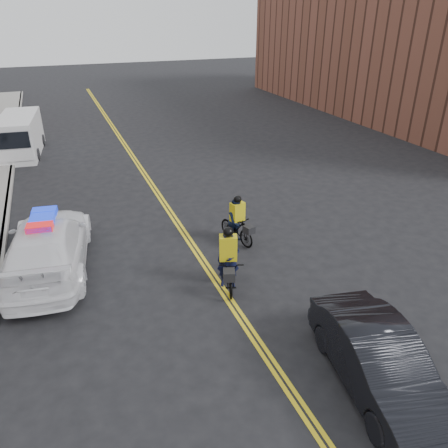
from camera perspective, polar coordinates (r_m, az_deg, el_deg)
ground at (r=11.89m, az=1.65°, el=-11.32°), size 120.00×120.00×0.00m
center_line_left at (r=18.50m, az=-8.30°, el=3.02°), size 0.10×60.00×0.01m
center_line_right at (r=18.54m, az=-7.82°, el=3.10°), size 0.10×60.00×0.01m
curb at (r=18.25m, az=-26.62°, el=0.23°), size 0.20×60.00×0.15m
building_across at (r=37.08m, az=24.35°, el=21.59°), size 12.00×30.00×11.00m
police_cruiser at (r=14.22m, az=-22.04°, el=-2.64°), size 3.07×5.90×1.79m
dark_sedan at (r=10.00m, az=19.60°, el=-16.63°), size 2.17×4.39×1.39m
cargo_van at (r=26.53m, az=-25.08°, el=10.35°), size 2.31×5.11×2.07m
cyclist_near at (r=12.51m, az=0.53°, el=-5.50°), size 1.28×2.04×1.89m
cyclist_far at (r=14.82m, az=1.75°, el=-0.01°), size 0.93×1.77×1.72m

